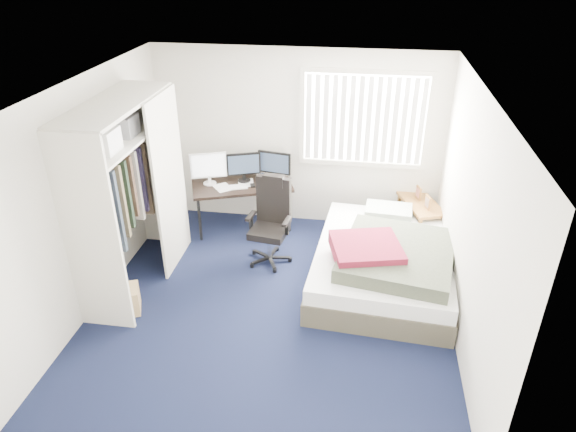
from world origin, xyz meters
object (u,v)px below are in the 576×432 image
Objects in this scene: bed at (384,261)px; nightstand at (421,207)px; desk at (242,181)px; office_chair at (271,229)px.

nightstand is at bearing 66.69° from bed.
desk is 0.67× the size of bed.
desk reaches higher than office_chair.
bed is at bearing -12.33° from office_chair.
desk reaches higher than nightstand.
desk is at bearing -179.22° from nightstand.
office_chair is (0.55, -0.79, -0.28)m from desk.
bed is at bearing -28.92° from desk.
office_chair reaches higher than bed.
desk is at bearing 151.08° from bed.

